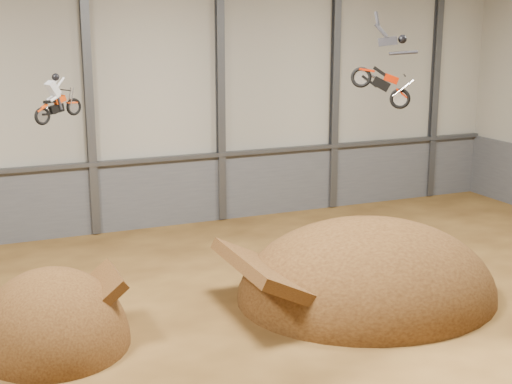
# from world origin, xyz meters

# --- Properties ---
(floor) EXTENTS (40.00, 40.00, 0.00)m
(floor) POSITION_xyz_m (0.00, 0.00, 0.00)
(floor) COLOR #4E3214
(floor) RESTS_ON ground
(back_wall) EXTENTS (40.00, 0.10, 14.00)m
(back_wall) POSITION_xyz_m (0.00, 15.00, 7.00)
(back_wall) COLOR #A9A596
(back_wall) RESTS_ON ground
(lower_band_back) EXTENTS (39.80, 0.18, 3.50)m
(lower_band_back) POSITION_xyz_m (0.00, 14.90, 1.75)
(lower_band_back) COLOR #57595F
(lower_band_back) RESTS_ON ground
(steel_rail) EXTENTS (39.80, 0.35, 0.20)m
(steel_rail) POSITION_xyz_m (0.00, 14.75, 3.55)
(steel_rail) COLOR #47494F
(steel_rail) RESTS_ON lower_band_back
(steel_column_2) EXTENTS (0.40, 0.36, 13.90)m
(steel_column_2) POSITION_xyz_m (-3.33, 14.80, 7.00)
(steel_column_2) COLOR #47494F
(steel_column_2) RESTS_ON ground
(steel_column_3) EXTENTS (0.40, 0.36, 13.90)m
(steel_column_3) POSITION_xyz_m (3.33, 14.80, 7.00)
(steel_column_3) COLOR #47494F
(steel_column_3) RESTS_ON ground
(steel_column_4) EXTENTS (0.40, 0.36, 13.90)m
(steel_column_4) POSITION_xyz_m (10.00, 14.80, 7.00)
(steel_column_4) COLOR #47494F
(steel_column_4) RESTS_ON ground
(steel_column_5) EXTENTS (0.40, 0.36, 13.90)m
(steel_column_5) POSITION_xyz_m (16.67, 14.80, 7.00)
(steel_column_5) COLOR #47494F
(steel_column_5) RESTS_ON ground
(takeoff_ramp) EXTENTS (4.96, 5.72, 4.96)m
(takeoff_ramp) POSITION_xyz_m (-6.98, 2.97, 0.00)
(takeoff_ramp) COLOR #3D230F
(takeoff_ramp) RESTS_ON ground
(landing_ramp) EXTENTS (10.19, 9.01, 5.88)m
(landing_ramp) POSITION_xyz_m (4.72, 2.52, 0.00)
(landing_ramp) COLOR #3D230F
(landing_ramp) RESTS_ON ground
(fmx_rider_a) EXTENTS (2.32, 1.70, 2.07)m
(fmx_rider_a) POSITION_xyz_m (-5.83, 6.64, 7.75)
(fmx_rider_a) COLOR #CA3909
(fmx_rider_b) EXTENTS (3.94, 2.90, 3.88)m
(fmx_rider_b) POSITION_xyz_m (5.15, 3.12, 8.93)
(fmx_rider_b) COLOR #AB1D02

